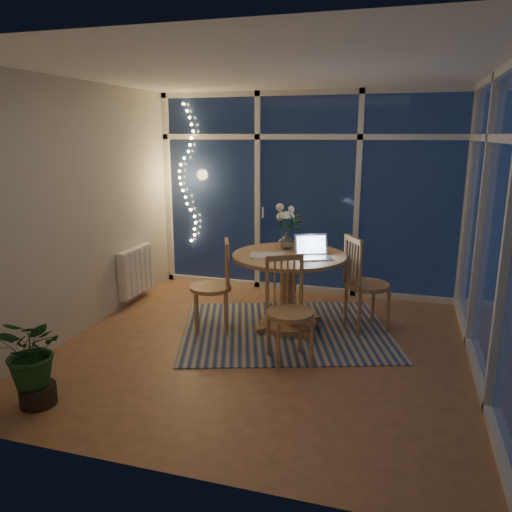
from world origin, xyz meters
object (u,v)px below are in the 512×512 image
laptop (314,246)px  chair_right (368,283)px  potted_plant (34,359)px  chair_left (211,285)px  flower_vase (287,239)px  dining_table (289,291)px  chair_front (290,311)px

laptop → chair_right: bearing=4.5°
chair_right → potted_plant: chair_right is taller
chair_left → chair_right: chair_right is taller
chair_right → flower_vase: size_ratio=4.99×
dining_table → potted_plant: bearing=-125.6°
chair_left → chair_front: size_ratio=1.00×
dining_table → flower_vase: 0.58m
chair_left → potted_plant: bearing=-43.6°
chair_right → flower_vase: 0.99m
chair_left → potted_plant: (-0.73, -1.82, -0.12)m
flower_vase → potted_plant: 2.82m
chair_left → chair_right: size_ratio=0.95×
chair_right → potted_plant: bearing=103.2°
chair_front → flower_vase: flower_vase is taller
chair_left → chair_front: bearing=40.4°
dining_table → chair_front: (0.20, -0.81, 0.08)m
chair_front → laptop: (0.08, 0.71, 0.45)m
laptop → flower_vase: (-0.37, 0.35, -0.02)m
flower_vase → chair_front: bearing=-74.9°
chair_left → laptop: bearing=78.6°
chair_right → laptop: (-0.54, -0.29, 0.43)m
dining_table → flower_vase: flower_vase is taller
chair_front → potted_plant: size_ratio=1.31×
flower_vase → potted_plant: flower_vase is taller
dining_table → chair_left: chair_left is taller
laptop → flower_vase: bearing=112.0°
dining_table → flower_vase: size_ratio=5.76×
chair_right → laptop: bearing=87.2°
chair_front → potted_plant: chair_front is taller
chair_left → laptop: size_ratio=2.89×
chair_right → chair_left: bearing=75.4°
chair_right → flower_vase: chair_right is taller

